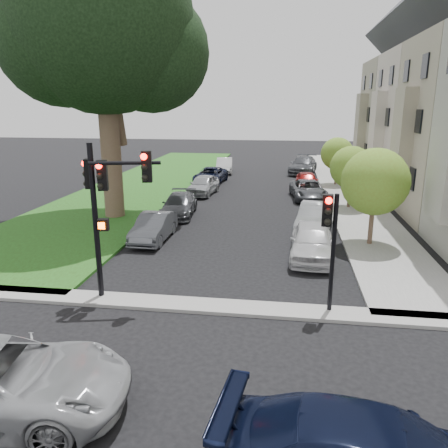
# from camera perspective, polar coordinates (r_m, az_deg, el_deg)

# --- Properties ---
(ground) EXTENTS (140.00, 140.00, 0.00)m
(ground) POSITION_cam_1_polar(r_m,az_deg,el_deg) (12.65, -3.32, -14.86)
(ground) COLOR black
(ground) RESTS_ON ground
(grass_strip) EXTENTS (8.00, 44.00, 0.12)m
(grass_strip) POSITION_cam_1_polar(r_m,az_deg,el_deg) (37.01, -9.72, 5.38)
(grass_strip) COLOR #223E13
(grass_strip) RESTS_ON ground
(sidewalk_right) EXTENTS (3.50, 44.00, 0.12)m
(sidewalk_right) POSITION_cam_1_polar(r_m,az_deg,el_deg) (35.55, 15.34, 4.64)
(sidewalk_right) COLOR gray
(sidewalk_right) RESTS_ON ground
(sidewalk_cross) EXTENTS (60.00, 1.00, 0.12)m
(sidewalk_cross) POSITION_cam_1_polar(r_m,az_deg,el_deg) (14.35, -1.73, -10.68)
(sidewalk_cross) COLOR gray
(sidewalk_cross) RESTS_ON ground
(house_c) EXTENTS (7.70, 7.55, 15.97)m
(house_c) POSITION_cam_1_polar(r_m,az_deg,el_deg) (35.21, 25.91, 14.85)
(house_c) COLOR beige
(house_c) RESTS_ON ground
(house_d) EXTENTS (7.70, 7.55, 15.97)m
(house_d) POSITION_cam_1_polar(r_m,az_deg,el_deg) (42.44, 22.87, 15.02)
(house_d) COLOR tan
(house_d) RESTS_ON ground
(eucalyptus) EXTENTS (10.89, 9.89, 15.43)m
(eucalyptus) POSITION_cam_1_polar(r_m,az_deg,el_deg) (25.73, -15.80, 24.21)
(eucalyptus) COLOR brown
(eucalyptus) RESTS_ON ground
(small_tree_a) EXTENTS (3.01, 3.01, 4.52)m
(small_tree_a) POSITION_cam_1_polar(r_m,az_deg,el_deg) (20.71, 19.12, 5.22)
(small_tree_a) COLOR brown
(small_tree_a) RESTS_ON ground
(small_tree_b) EXTENTS (2.61, 2.61, 3.91)m
(small_tree_b) POSITION_cam_1_polar(r_m,az_deg,el_deg) (28.11, 16.28, 7.10)
(small_tree_b) COLOR brown
(small_tree_b) RESTS_ON ground
(small_tree_c) EXTENTS (2.57, 2.57, 3.85)m
(small_tree_c) POSITION_cam_1_polar(r_m,az_deg,el_deg) (36.12, 14.56, 8.87)
(small_tree_c) COLOR brown
(small_tree_c) RESTS_ON ground
(traffic_signal_main) EXTENTS (2.55, 0.73, 5.21)m
(traffic_signal_main) POSITION_cam_1_polar(r_m,az_deg,el_deg) (14.37, -15.15, 3.74)
(traffic_signal_main) COLOR black
(traffic_signal_main) RESTS_ON ground
(traffic_signal_secondary) EXTENTS (0.49, 0.39, 3.83)m
(traffic_signal_secondary) POSITION_cam_1_polar(r_m,az_deg,el_deg) (13.47, 13.68, -0.98)
(traffic_signal_secondary) COLOR black
(traffic_signal_secondary) RESTS_ON ground
(car_parked_0) EXTENTS (1.98, 4.50, 1.51)m
(car_parked_0) POSITION_cam_1_polar(r_m,az_deg,el_deg) (18.88, 11.40, -2.21)
(car_parked_0) COLOR silver
(car_parked_0) RESTS_ON ground
(car_parked_1) EXTENTS (2.31, 4.67, 1.47)m
(car_parked_1) POSITION_cam_1_polar(r_m,az_deg,el_deg) (22.81, 11.83, 0.78)
(car_parked_1) COLOR #999BA0
(car_parked_1) RESTS_ON ground
(car_parked_2) EXTENTS (2.65, 4.88, 1.30)m
(car_parked_2) POSITION_cam_1_polar(r_m,az_deg,el_deg) (30.72, 10.94, 4.40)
(car_parked_2) COLOR #3F4247
(car_parked_2) RESTS_ON ground
(car_parked_3) EXTENTS (1.79, 4.05, 1.36)m
(car_parked_3) POSITION_cam_1_polar(r_m,az_deg,el_deg) (34.12, 10.78, 5.54)
(car_parked_3) COLOR maroon
(car_parked_3) RESTS_ON ground
(car_parked_4) EXTENTS (3.09, 5.77, 1.59)m
(car_parked_4) POSITION_cam_1_polar(r_m,az_deg,el_deg) (42.28, 10.29, 7.59)
(car_parked_4) COLOR #3F4247
(car_parked_4) RESTS_ON ground
(car_parked_5) EXTENTS (1.41, 3.96, 1.30)m
(car_parked_5) POSITION_cam_1_polar(r_m,az_deg,el_deg) (21.21, -9.16, -0.43)
(car_parked_5) COLOR #3F4247
(car_parked_5) RESTS_ON ground
(car_parked_6) EXTENTS (2.15, 4.55, 1.28)m
(car_parked_6) POSITION_cam_1_polar(r_m,az_deg,el_deg) (25.80, -5.89, 2.50)
(car_parked_6) COLOR #3F4247
(car_parked_6) RESTS_ON ground
(car_parked_7) EXTENTS (2.07, 4.29, 1.41)m
(car_parked_7) POSITION_cam_1_polar(r_m,az_deg,el_deg) (31.78, -2.75, 5.13)
(car_parked_7) COLOR #999BA0
(car_parked_7) RESTS_ON ground
(car_parked_8) EXTENTS (2.50, 4.83, 1.30)m
(car_parked_8) POSITION_cam_1_polar(r_m,az_deg,el_deg) (36.38, -1.78, 6.36)
(car_parked_8) COLOR black
(car_parked_8) RESTS_ON ground
(car_parked_9) EXTENTS (1.90, 4.32, 1.38)m
(car_parked_9) POSITION_cam_1_polar(r_m,az_deg,el_deg) (42.14, 0.07, 7.67)
(car_parked_9) COLOR silver
(car_parked_9) RESTS_ON ground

